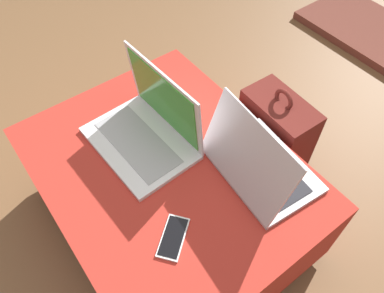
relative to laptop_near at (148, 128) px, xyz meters
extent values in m
plane|color=brown|center=(0.13, -0.02, -0.44)|extent=(14.00, 14.00, 0.00)
cube|color=maroon|center=(0.13, -0.02, -0.42)|extent=(0.91, 0.72, 0.05)
cube|color=#B22D23|center=(0.13, -0.02, -0.22)|extent=(0.95, 0.75, 0.34)
cube|color=silver|center=(0.00, -0.04, -0.05)|extent=(0.38, 0.27, 0.02)
cube|color=#9E9EA3|center=(0.00, -0.05, -0.04)|extent=(0.33, 0.16, 0.00)
cube|color=silver|center=(0.00, 0.08, 0.09)|extent=(0.37, 0.05, 0.26)
cube|color=green|center=(0.00, 0.07, 0.09)|extent=(0.33, 0.04, 0.23)
cube|color=#B7B7BC|center=(0.33, 0.22, -0.05)|extent=(0.37, 0.27, 0.02)
cube|color=#232328|center=(0.33, 0.23, -0.04)|extent=(0.32, 0.16, 0.00)
cube|color=#B7B7BC|center=(0.32, 0.14, 0.08)|extent=(0.35, 0.11, 0.23)
cube|color=white|center=(0.32, 0.14, 0.07)|extent=(0.31, 0.10, 0.21)
cube|color=white|center=(0.35, -0.14, -0.05)|extent=(0.13, 0.14, 0.01)
cube|color=black|center=(0.35, -0.14, -0.05)|extent=(0.12, 0.13, 0.00)
cube|color=#5B1E19|center=(0.17, 0.47, -0.24)|extent=(0.29, 0.17, 0.41)
cube|color=#4E1A15|center=(0.17, 0.57, -0.32)|extent=(0.23, 0.06, 0.18)
torus|color=#5B1E19|center=(0.17, 0.47, -0.01)|extent=(0.09, 0.02, 0.09)
camera|label=1|loc=(0.74, -0.37, 0.95)|focal=35.00mm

